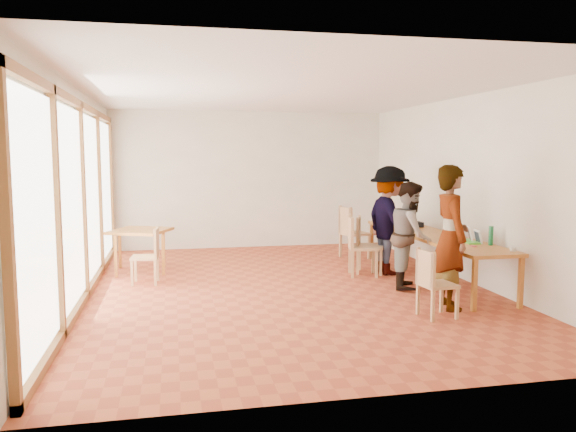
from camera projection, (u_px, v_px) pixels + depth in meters
The scene contains 25 objects.
ground at pixel (286, 288), 8.69m from camera, with size 8.00×8.00×0.00m, color #AE4C2A.
wall_back at pixel (250, 180), 12.42m from camera, with size 6.00×0.10×3.00m, color #EEE6CD.
wall_front at pixel (382, 222), 4.63m from camera, with size 6.00×0.10×3.00m, color #EEE6CD.
wall_right at pixel (466, 189), 9.13m from camera, with size 0.10×8.00×3.00m, color #EEE6CD.
window_wall at pixel (81, 194), 7.93m from camera, with size 0.10×8.00×3.00m, color white.
ceiling at pixel (286, 90), 8.36m from camera, with size 6.00×8.00×0.04m, color white.
communal_table at pixel (432, 237), 9.27m from camera, with size 0.80×4.00×0.75m.
side_table at pixel (140, 234), 9.85m from camera, with size 0.90×0.90×0.75m.
chair_near at pixel (431, 276), 7.06m from camera, with size 0.45×0.45×0.46m.
chair_mid at pixel (357, 240), 9.52m from camera, with size 0.55×0.55×0.54m.
chair_far at pixel (364, 239), 9.76m from camera, with size 0.60×0.60×0.52m.
chair_empty at pixel (350, 227), 11.09m from camera, with size 0.57×0.57×0.55m.
chair_spare at pixel (151, 250), 8.94m from camera, with size 0.45×0.45×0.48m.
person_near at pixel (451, 237), 7.47m from camera, with size 0.70×0.46×1.93m, color gray.
person_mid at pixel (411, 235), 8.64m from camera, with size 0.80×0.62×1.65m, color gray.
person_far at pixel (389, 220), 9.64m from camera, with size 1.20×0.69×1.86m, color gray.
laptop_near at pixel (475, 240), 8.29m from camera, with size 0.24×0.26×0.20m.
laptop_mid at pixel (466, 237), 8.47m from camera, with size 0.31×0.33×0.22m.
laptop_far at pixel (394, 222), 10.57m from camera, with size 0.26×0.27×0.18m.
yellow_mug at pixel (394, 224), 10.27m from camera, with size 0.13×0.13×0.10m, color gold.
green_bottle at pixel (491, 236), 8.11m from camera, with size 0.07×0.07×0.28m, color #15632F.
clear_glass at pixel (443, 239), 8.40m from camera, with size 0.07×0.07×0.09m, color silver.
condiment_cup at pixel (513, 249), 7.62m from camera, with size 0.08×0.08×0.06m, color white.
pink_phone at pixel (473, 246), 7.99m from camera, with size 0.05×0.10×0.01m, color #CF3D4F.
black_pouch at pixel (417, 224), 10.20m from camera, with size 0.16×0.26×0.09m, color black.
Camera 1 is at (-1.69, -8.34, 2.06)m, focal length 35.00 mm.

